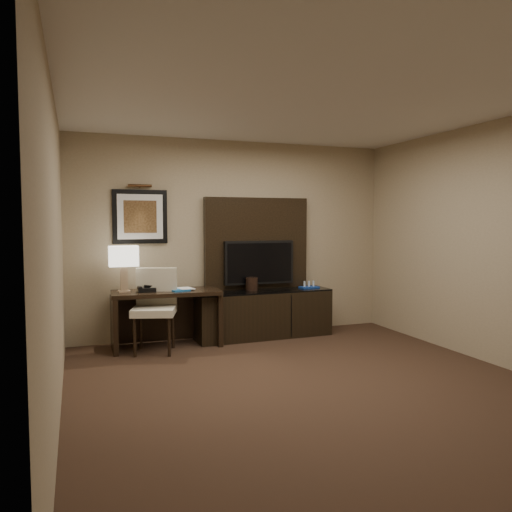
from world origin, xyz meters
name	(u,v)px	position (x,y,z in m)	size (l,w,h in m)	color
floor	(315,390)	(0.00, 0.00, -0.01)	(4.50, 5.00, 0.01)	#332117
ceiling	(317,99)	(0.00, 0.00, 2.70)	(4.50, 5.00, 0.01)	silver
wall_back	(235,239)	(0.00, 2.50, 1.35)	(4.50, 0.01, 2.70)	tan
wall_left	(55,253)	(-2.25, 0.00, 1.35)	(0.01, 5.00, 2.70)	tan
wall_right	(503,244)	(2.25, 0.00, 1.35)	(0.01, 5.00, 2.70)	tan
desk	(167,319)	(-1.04, 2.10, 0.36)	(1.34, 0.57, 0.72)	black
credenza	(263,313)	(0.31, 2.20, 0.32)	(1.88, 0.52, 0.65)	black
tv_wall_panel	(256,244)	(0.30, 2.44, 1.27)	(1.50, 0.12, 1.30)	black
tv	(259,262)	(0.30, 2.34, 1.02)	(1.00, 0.08, 0.60)	black
artwork	(140,217)	(-1.30, 2.48, 1.65)	(0.70, 0.04, 0.70)	black
picture_light	(140,186)	(-1.30, 2.44, 2.05)	(0.04, 0.04, 0.30)	#422815
desk_chair	(154,310)	(-1.22, 1.88, 0.52)	(0.50, 0.58, 1.04)	beige
table_lamp	(124,271)	(-1.55, 2.16, 0.97)	(0.32, 0.18, 0.51)	tan
desk_phone	(147,288)	(-1.28, 2.09, 0.77)	(0.21, 0.19, 0.10)	black
blue_folder	(178,290)	(-0.89, 2.08, 0.73)	(0.22, 0.29, 0.02)	#1B67B1
book	(179,281)	(-0.88, 2.08, 0.84)	(0.18, 0.02, 0.24)	tan
ice_bucket	(252,284)	(0.15, 2.21, 0.74)	(0.16, 0.16, 0.18)	black
minibar_tray	(309,285)	(1.01, 2.20, 0.69)	(0.26, 0.16, 0.09)	#183E9D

